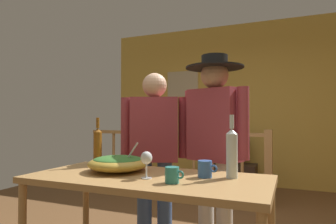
{
  "coord_description": "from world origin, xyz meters",
  "views": [
    {
      "loc": [
        0.64,
        -2.5,
        1.18
      ],
      "look_at": [
        -0.22,
        -0.45,
        1.22
      ],
      "focal_mm": 31.67,
      "sensor_mm": 36.0,
      "label": 1
    }
  ],
  "objects_px": {
    "wine_bottle_clear": "(232,152)",
    "wine_bottle_amber": "(98,146)",
    "person_standing_left": "(155,145)",
    "flat_screen_tv": "(229,147)",
    "salad_bowl": "(118,163)",
    "wine_glass": "(146,159)",
    "stair_railing": "(197,157)",
    "mug_teal": "(172,175)",
    "serving_table": "(147,189)",
    "person_standing_right": "(215,137)",
    "tv_console": "(229,175)",
    "framed_picture": "(183,84)",
    "mug_blue": "(205,169)"
  },
  "relations": [
    {
      "from": "serving_table",
      "to": "person_standing_right",
      "type": "xyz_separation_m",
      "value": [
        0.27,
        0.68,
        0.3
      ]
    },
    {
      "from": "stair_railing",
      "to": "wine_glass",
      "type": "distance_m",
      "value": 2.59
    },
    {
      "from": "tv_console",
      "to": "flat_screen_tv",
      "type": "relative_size",
      "value": 1.3
    },
    {
      "from": "serving_table",
      "to": "wine_bottle_amber",
      "type": "distance_m",
      "value": 0.61
    },
    {
      "from": "wine_bottle_clear",
      "to": "person_standing_left",
      "type": "height_order",
      "value": "person_standing_left"
    },
    {
      "from": "tv_console",
      "to": "person_standing_left",
      "type": "xyz_separation_m",
      "value": [
        -0.14,
        -2.65,
        0.73
      ]
    },
    {
      "from": "salad_bowl",
      "to": "wine_bottle_clear",
      "type": "bearing_deg",
      "value": 5.8
    },
    {
      "from": "wine_glass",
      "to": "tv_console",
      "type": "bearing_deg",
      "value": 92.73
    },
    {
      "from": "stair_railing",
      "to": "flat_screen_tv",
      "type": "relative_size",
      "value": 4.14
    },
    {
      "from": "framed_picture",
      "to": "person_standing_right",
      "type": "relative_size",
      "value": 0.36
    },
    {
      "from": "salad_bowl",
      "to": "mug_blue",
      "type": "bearing_deg",
      "value": 3.13
    },
    {
      "from": "stair_railing",
      "to": "mug_teal",
      "type": "bearing_deg",
      "value": -75.88
    },
    {
      "from": "salad_bowl",
      "to": "wine_glass",
      "type": "bearing_deg",
      "value": -25.91
    },
    {
      "from": "wine_glass",
      "to": "person_standing_right",
      "type": "distance_m",
      "value": 0.8
    },
    {
      "from": "framed_picture",
      "to": "wine_bottle_amber",
      "type": "height_order",
      "value": "framed_picture"
    },
    {
      "from": "flat_screen_tv",
      "to": "wine_glass",
      "type": "height_order",
      "value": "wine_glass"
    },
    {
      "from": "wine_glass",
      "to": "wine_bottle_clear",
      "type": "height_order",
      "value": "wine_bottle_clear"
    },
    {
      "from": "wine_bottle_clear",
      "to": "mug_teal",
      "type": "distance_m",
      "value": 0.42
    },
    {
      "from": "framed_picture",
      "to": "stair_railing",
      "type": "bearing_deg",
      "value": -61.3
    },
    {
      "from": "framed_picture",
      "to": "wine_bottle_amber",
      "type": "xyz_separation_m",
      "value": [
        0.54,
        -3.43,
        -0.87
      ]
    },
    {
      "from": "wine_glass",
      "to": "person_standing_left",
      "type": "xyz_separation_m",
      "value": [
        -0.3,
        0.76,
        0.01
      ]
    },
    {
      "from": "salad_bowl",
      "to": "person_standing_left",
      "type": "distance_m",
      "value": 0.62
    },
    {
      "from": "stair_railing",
      "to": "wine_bottle_amber",
      "type": "xyz_separation_m",
      "value": [
        -0.1,
        -2.26,
        0.35
      ]
    },
    {
      "from": "wine_bottle_clear",
      "to": "mug_blue",
      "type": "relative_size",
      "value": 3.14
    },
    {
      "from": "wine_glass",
      "to": "person_standing_left",
      "type": "distance_m",
      "value": 0.82
    },
    {
      "from": "framed_picture",
      "to": "stair_railing",
      "type": "xyz_separation_m",
      "value": [
        0.64,
        -1.17,
        -1.22
      ]
    },
    {
      "from": "wine_bottle_clear",
      "to": "wine_bottle_amber",
      "type": "xyz_separation_m",
      "value": [
        -1.04,
        0.05,
        -0.01
      ]
    },
    {
      "from": "wine_glass",
      "to": "wine_bottle_amber",
      "type": "xyz_separation_m",
      "value": [
        -0.56,
        0.27,
        0.03
      ]
    },
    {
      "from": "tv_console",
      "to": "wine_bottle_amber",
      "type": "distance_m",
      "value": 3.25
    },
    {
      "from": "wine_bottle_clear",
      "to": "person_standing_left",
      "type": "xyz_separation_m",
      "value": [
        -0.79,
        0.54,
        -0.03
      ]
    },
    {
      "from": "serving_table",
      "to": "person_standing_left",
      "type": "xyz_separation_m",
      "value": [
        -0.27,
        0.68,
        0.21
      ]
    },
    {
      "from": "salad_bowl",
      "to": "wine_bottle_clear",
      "type": "height_order",
      "value": "wine_bottle_clear"
    },
    {
      "from": "person_standing_left",
      "to": "flat_screen_tv",
      "type": "bearing_deg",
      "value": -113.94
    },
    {
      "from": "framed_picture",
      "to": "wine_glass",
      "type": "height_order",
      "value": "framed_picture"
    },
    {
      "from": "wine_bottle_clear",
      "to": "wine_bottle_amber",
      "type": "relative_size",
      "value": 1.05
    },
    {
      "from": "flat_screen_tv",
      "to": "mug_blue",
      "type": "relative_size",
      "value": 5.53
    },
    {
      "from": "person_standing_left",
      "to": "person_standing_right",
      "type": "relative_size",
      "value": 0.93
    },
    {
      "from": "serving_table",
      "to": "stair_railing",
      "type": "bearing_deg",
      "value": 99.9
    },
    {
      "from": "tv_console",
      "to": "person_standing_right",
      "type": "bearing_deg",
      "value": -81.3
    },
    {
      "from": "flat_screen_tv",
      "to": "wine_glass",
      "type": "distance_m",
      "value": 3.39
    },
    {
      "from": "tv_console",
      "to": "flat_screen_tv",
      "type": "height_order",
      "value": "flat_screen_tv"
    },
    {
      "from": "flat_screen_tv",
      "to": "wine_bottle_clear",
      "type": "xyz_separation_m",
      "value": [
        0.64,
        -3.16,
        0.27
      ]
    },
    {
      "from": "wine_glass",
      "to": "mug_teal",
      "type": "bearing_deg",
      "value": -16.16
    },
    {
      "from": "framed_picture",
      "to": "salad_bowl",
      "type": "bearing_deg",
      "value": -77.22
    },
    {
      "from": "wine_glass",
      "to": "person_standing_right",
      "type": "xyz_separation_m",
      "value": [
        0.24,
        0.76,
        0.1
      ]
    },
    {
      "from": "person_standing_right",
      "to": "person_standing_left",
      "type": "bearing_deg",
      "value": 20.86
    },
    {
      "from": "mug_blue",
      "to": "flat_screen_tv",
      "type": "bearing_deg",
      "value": 98.63
    },
    {
      "from": "tv_console",
      "to": "serving_table",
      "type": "xyz_separation_m",
      "value": [
        0.13,
        -3.34,
        0.52
      ]
    },
    {
      "from": "mug_blue",
      "to": "person_standing_left",
      "type": "relative_size",
      "value": 0.08
    },
    {
      "from": "person_standing_right",
      "to": "serving_table",
      "type": "bearing_deg",
      "value": 89.11
    }
  ]
}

